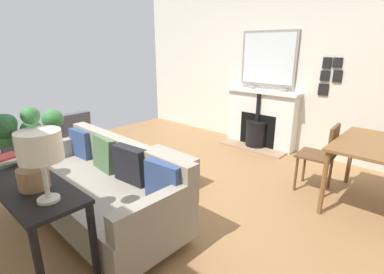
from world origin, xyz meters
name	(u,v)px	position (x,y,z in m)	size (l,w,h in m)	color
ground_plane	(159,190)	(0.00, 0.00, 0.00)	(5.08, 5.68, 0.01)	olive
wall_left	(267,65)	(-2.54, 0.00, 1.41)	(0.12, 5.68, 2.81)	silver
fireplace	(260,122)	(-2.33, 0.07, 0.45)	(0.54, 1.32, 1.00)	#9E7A5B
mirror_over_mantel	(268,59)	(-2.45, 0.07, 1.52)	(0.04, 1.00, 0.91)	gray
mantel_bowl_near	(251,87)	(-2.36, -0.17, 1.02)	(0.13, 0.13, 0.04)	#9E9384
mantel_bowl_far	(283,90)	(-2.36, 0.42, 1.03)	(0.14, 0.14, 0.05)	#9E9384
sofa	(102,188)	(0.79, 0.04, 0.35)	(0.89, 2.01, 0.80)	#B2B2B7
ottoman	(162,167)	(-0.14, -0.10, 0.24)	(0.60, 0.83, 0.38)	#B2B2B7
armchair_accent	(67,134)	(0.32, -1.71, 0.45)	(0.69, 0.60, 0.79)	#4C3321
console_table	(17,183)	(1.51, 0.03, 0.68)	(0.41, 1.68, 0.77)	black
table_lamp_far_end	(40,148)	(1.51, 0.66, 1.13)	(0.26, 0.26, 0.47)	beige
potted_plant	(24,140)	(1.52, 0.40, 1.12)	(0.47, 0.45, 0.60)	#99704C
book_stack	(4,161)	(1.51, -0.22, 0.80)	(0.27, 0.23, 0.07)	#4C7056
dining_table	(376,152)	(-1.29, 2.00, 0.65)	(1.10, 0.76, 0.75)	brown
dining_chair_near_fireplace	(323,152)	(-1.30, 1.48, 0.51)	(0.43, 0.43, 0.86)	brown
photo_gallery_row	(330,75)	(-2.46, 1.07, 1.31)	(0.02, 0.31, 0.56)	black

